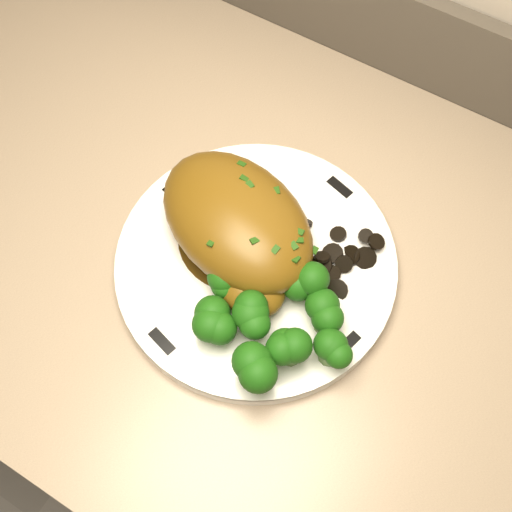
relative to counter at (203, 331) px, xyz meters
The scene contains 10 objects.
counter is the anchor object (origin of this frame).
plate 0.42m from the counter, ahead, with size 0.30×0.30×0.02m, color white.
rim_accent_0 0.48m from the counter, 11.04° to the right, with size 0.03×0.01×0.00m, color black.
rim_accent_1 0.46m from the counter, 37.28° to the left, with size 0.03×0.01×0.00m, color black.
rim_accent_2 0.42m from the counter, 119.97° to the left, with size 0.03×0.01×0.00m, color black.
rim_accent_3 0.45m from the counter, 59.86° to the right, with size 0.03×0.01×0.00m, color black.
gravy_pool 0.43m from the counter, ahead, with size 0.13×0.13×0.00m, color #3B270A.
chicken_breast 0.46m from the counter, ahead, with size 0.22×0.18×0.07m.
mushroom_pile 0.46m from the counter, ahead, with size 0.10×0.07×0.02m.
broccoli_florets 0.48m from the counter, 22.17° to the right, with size 0.15×0.13×0.05m.
Camera 1 is at (-0.06, 1.41, 1.43)m, focal length 45.00 mm.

